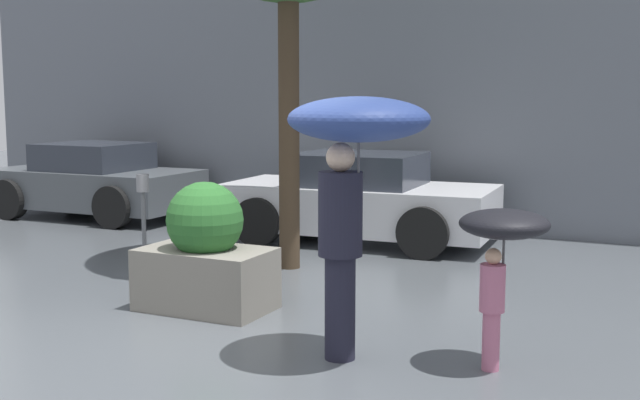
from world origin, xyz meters
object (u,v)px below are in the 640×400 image
Objects in this scene: parked_car_far at (94,182)px; parking_meter at (143,204)px; planter_box at (205,255)px; person_child at (502,239)px; person_adult at (354,152)px; parked_car_near at (359,200)px.

parking_meter is (3.80, -3.51, 0.28)m from parked_car_far.
planter_box is at bearing -29.23° from parking_meter.
parking_meter is (-4.31, 1.22, -0.14)m from person_child.
person_adult is 1.68× the size of person_child.
parked_car_near is (-3.08, 4.52, -0.41)m from person_child.
planter_box is 0.61× the size of person_adult.
person_child is 0.32× the size of parked_car_near.
planter_box is at bearing 162.00° from person_adult.
person_child is (1.08, 0.31, -0.65)m from person_adult.
planter_box is at bearing -130.43° from parked_car_far.
person_child is 1.02× the size of parking_meter.
planter_box is 0.32× the size of parked_car_near.
parked_car_far is (-5.11, 4.25, 0.05)m from planter_box.
parking_meter is (-3.22, 1.53, -0.78)m from person_adult.
planter_box reaches higher than parking_meter.
parked_car_far is 2.94× the size of parking_meter.
parked_car_near is 3.54m from parking_meter.
parked_car_far is (-8.11, 4.73, -0.42)m from person_child.
parked_car_near reaches higher than planter_box.
person_child is (2.99, -0.48, 0.47)m from planter_box.
person_adult is at bearing -161.14° from parked_car_near.
person_adult reaches higher than planter_box.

